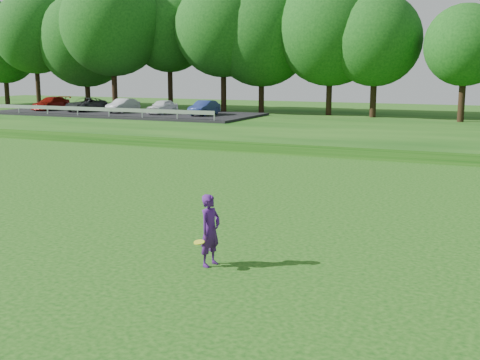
% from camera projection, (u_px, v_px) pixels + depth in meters
% --- Properties ---
extents(ground, '(140.00, 140.00, 0.00)m').
position_uv_depth(ground, '(168.00, 273.00, 13.68)').
color(ground, '#0D3F0C').
rests_on(ground, ground).
extents(berm, '(130.00, 30.00, 0.60)m').
position_uv_depth(berm, '(404.00, 128.00, 44.20)').
color(berm, '#0D3F0C').
rests_on(berm, ground).
extents(walking_path, '(130.00, 1.60, 0.04)m').
position_uv_depth(walking_path, '(362.00, 156.00, 31.66)').
color(walking_path, gray).
rests_on(walking_path, ground).
extents(treeline, '(104.00, 7.00, 15.00)m').
position_uv_depth(treeline, '(417.00, 22.00, 46.37)').
color(treeline, '#0E3E0F').
rests_on(treeline, berm).
extents(parking_lot, '(24.00, 9.00, 1.38)m').
position_uv_depth(parking_lot, '(117.00, 109.00, 52.72)').
color(parking_lot, black).
rests_on(parking_lot, berm).
extents(woman, '(0.53, 0.88, 1.71)m').
position_uv_depth(woman, '(210.00, 230.00, 14.09)').
color(woman, '#46186C').
rests_on(woman, ground).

